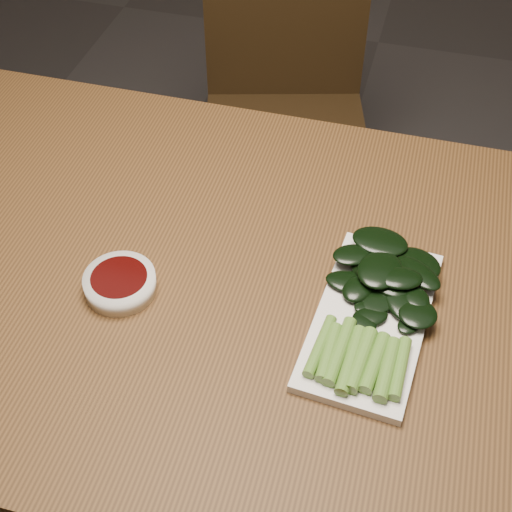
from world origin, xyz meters
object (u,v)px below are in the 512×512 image
(serving_plate, at_px, (371,319))
(gai_lan, at_px, (379,299))
(chair_far, at_px, (286,103))
(sauce_bowl, at_px, (120,283))
(table, at_px, (239,308))

(serving_plate, distance_m, gai_lan, 0.03)
(chair_far, relative_size, sauce_bowl, 8.75)
(table, height_order, chair_far, chair_far)
(serving_plate, bearing_deg, chair_far, 110.51)
(table, height_order, serving_plate, serving_plate)
(chair_far, distance_m, sauce_bowl, 0.92)
(sauce_bowl, xyz_separation_m, serving_plate, (0.35, 0.04, -0.01))
(table, distance_m, chair_far, 0.83)
(serving_plate, relative_size, gai_lan, 1.03)
(chair_far, distance_m, serving_plate, 0.93)
(chair_far, xyz_separation_m, sauce_bowl, (-0.04, -0.87, 0.28))
(table, bearing_deg, chair_far, 98.19)
(table, bearing_deg, sauce_bowl, -156.30)
(sauce_bowl, height_order, serving_plate, sauce_bowl)
(chair_far, distance_m, gai_lan, 0.92)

